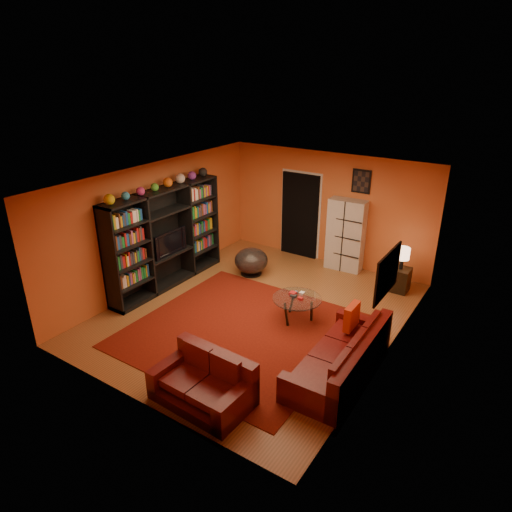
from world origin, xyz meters
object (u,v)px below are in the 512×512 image
Objects in this scene: loveseat at (206,382)px; storage_cabinet at (346,235)px; tv at (167,242)px; sofa at (344,359)px; table_lamp at (403,254)px; entertainment_unit at (166,238)px; coffee_table at (297,300)px; bowl_chair at (251,261)px; side_table at (399,279)px.

storage_cabinet reaches higher than loveseat.
tv is 4.49m from sofa.
loveseat is at bearing -104.56° from table_lamp.
entertainment_unit reaches higher than storage_cabinet.
coffee_table is at bearing -86.30° from tv.
coffee_table is 2.17m from bowl_chair.
side_table is (4.25, 2.41, -0.80)m from entertainment_unit.
sofa is at bearing -87.19° from table_lamp.
entertainment_unit is 4.95m from side_table.
storage_cabinet is 2.19× the size of bowl_chair.
storage_cabinet is (-1.57, 3.64, 0.54)m from sofa.
storage_cabinet is 3.56× the size of table_lamp.
entertainment_unit is 2.11× the size of loveseat.
sofa reaches higher than coffee_table.
table_lamp is (0.00, 0.00, 0.58)m from side_table.
tv is 0.54× the size of storage_cabinet.
table_lamp reaches higher than side_table.
coffee_table is (0.04, 2.60, 0.12)m from loveseat.
side_table is at bearing -18.50° from storage_cabinet.
side_table is at bearing 61.37° from coffee_table.
tv is 0.62× the size of loveseat.
coffee_table is 2.66m from storage_cabinet.
side_table is (1.22, 2.23, -0.16)m from coffee_table.
bowl_chair is at bearing -161.02° from side_table.
bowl_chair is at bearing -161.02° from table_lamp.
storage_cabinet is at bearing -44.76° from tv.
tv reaches higher than loveseat.
side_table is at bearing 18.98° from bowl_chair.
storage_cabinet is (2.79, 2.81, -0.15)m from tv.
tv is at bearing -137.81° from storage_cabinet.
table_lamp is at bearing -18.50° from storage_cabinet.
sofa is 4.84× the size of table_lamp.
tv reaches higher than bowl_chair.
entertainment_unit is at bearing 168.35° from sofa.
table_lamp reaches higher than loveseat.
sofa is at bearing -69.68° from storage_cabinet.
coffee_table is (-1.38, 1.02, 0.13)m from sofa.
entertainment_unit is 1.33× the size of sofa.
sofa is at bearing -10.75° from entertainment_unit.
side_table is at bearing -60.03° from tv.
loveseat is 4.99m from side_table.
entertainment_unit is at bearing 73.35° from tv.
storage_cabinet reaches higher than tv.
table_lamp reaches higher than coffee_table.
tv is 3.97m from storage_cabinet.
bowl_chair is (1.22, 1.37, -0.72)m from entertainment_unit.
entertainment_unit is at bearing -138.47° from storage_cabinet.
side_table is 1.08× the size of table_lamp.
sofa is 3.30m from table_lamp.
bowl_chair is (-1.62, -1.43, -0.50)m from storage_cabinet.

